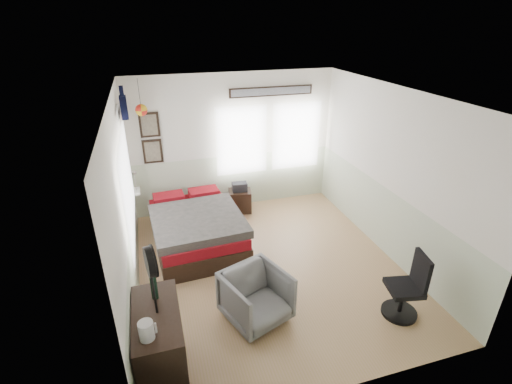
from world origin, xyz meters
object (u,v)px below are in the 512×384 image
bed (196,228)px  dresser (160,346)px  armchair (256,297)px  nightstand (240,201)px  task_chair (407,291)px

bed → dresser: (-0.74, -2.53, 0.14)m
armchair → nightstand: 3.00m
bed → task_chair: 3.45m
nightstand → bed: bearing=-125.2°
dresser → nightstand: bearing=63.2°
nightstand → task_chair: task_chair is taller
nightstand → task_chair: bearing=-56.6°
dresser → armchair: dresser is taller
dresser → nightstand: 3.92m
dresser → nightstand: size_ratio=2.23×
nightstand → task_chair: size_ratio=0.48×
dresser → armchair: 1.34m
bed → nightstand: bed is taller
bed → task_chair: size_ratio=2.23×
nightstand → armchair: bearing=-88.7°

